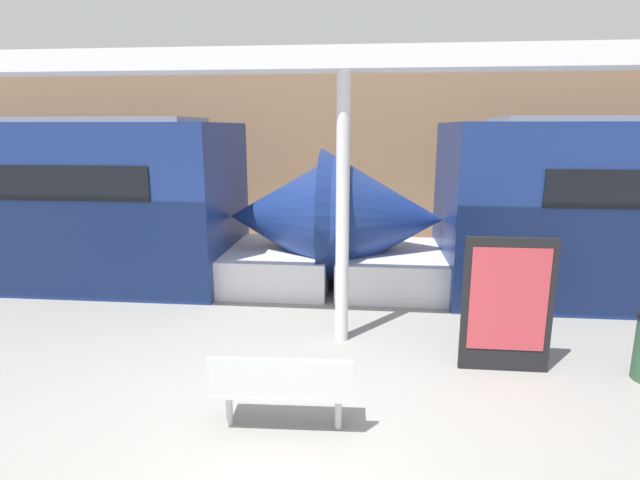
# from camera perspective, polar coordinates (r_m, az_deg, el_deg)

# --- Properties ---
(ground_plane) EXTENTS (60.00, 60.00, 0.00)m
(ground_plane) POSITION_cam_1_polar(r_m,az_deg,el_deg) (5.28, -3.66, -22.05)
(ground_plane) COLOR gray
(station_wall) EXTENTS (56.00, 0.20, 5.00)m
(station_wall) POSITION_cam_1_polar(r_m,az_deg,el_deg) (13.78, 2.64, 10.60)
(station_wall) COLOR #937051
(station_wall) RESTS_ON ground_plane
(bench_near) EXTENTS (1.42, 0.49, 0.85)m
(bench_near) POSITION_cam_1_polar(r_m,az_deg,el_deg) (5.18, -4.39, -16.30)
(bench_near) COLOR silver
(bench_near) RESTS_ON ground_plane
(poster_board) EXTENTS (1.10, 0.07, 1.73)m
(poster_board) POSITION_cam_1_polar(r_m,az_deg,el_deg) (6.62, 20.62, -6.96)
(poster_board) COLOR black
(poster_board) RESTS_ON ground_plane
(support_column_near) EXTENTS (0.19, 0.19, 3.73)m
(support_column_near) POSITION_cam_1_polar(r_m,az_deg,el_deg) (6.87, 2.59, 3.11)
(support_column_near) COLOR silver
(support_column_near) RESTS_ON ground_plane
(canopy_beam) EXTENTS (28.00, 0.60, 0.28)m
(canopy_beam) POSITION_cam_1_polar(r_m,az_deg,el_deg) (6.83, 2.77, 19.92)
(canopy_beam) COLOR silver
(canopy_beam) RESTS_ON support_column_near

